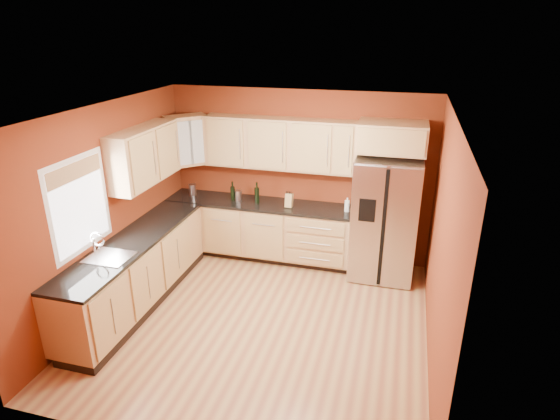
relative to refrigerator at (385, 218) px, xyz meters
The scene contains 23 objects.
floor 2.29m from the refrigerator, 129.72° to the right, with size 4.00×4.00×0.00m, color #945739.
ceiling 2.72m from the refrigerator, 129.72° to the right, with size 4.00×4.00×0.00m, color silver.
wall_back 1.46m from the refrigerator, 164.48° to the left, with size 4.00×0.04×2.60m, color maroon.
wall_front 3.89m from the refrigerator, 110.43° to the right, with size 4.00×0.04×2.60m, color maroon.
wall_left 3.75m from the refrigerator, 154.12° to the right, with size 0.04×4.00×2.60m, color maroon.
wall_right 1.80m from the refrigerator, 68.20° to the right, with size 0.04×4.00×2.60m, color maroon.
base_cabinets_back 1.95m from the refrigerator, behind, with size 2.90×0.60×0.88m, color tan.
base_cabinets_left 3.49m from the refrigerator, 151.95° to the right, with size 0.60×2.80×0.88m, color tan.
countertop_back 1.90m from the refrigerator, behind, with size 2.90×0.62×0.04m, color black.
countertop_left 3.45m from the refrigerator, 151.87° to the right, with size 0.62×2.80×0.04m, color black.
upper_cabinets_back 1.87m from the refrigerator, behind, with size 2.30×0.33×0.75m, color tan.
upper_cabinets_left 3.44m from the refrigerator, 164.22° to the right, with size 0.33×1.35×0.75m, color tan.
corner_upper_cabinet 3.16m from the refrigerator, behind, with size 0.62×0.33×0.75m, color tan.
over_fridge_cabinet 1.16m from the refrigerator, 90.00° to the left, with size 0.92×0.60×0.40m, color tan.
refrigerator is the anchor object (origin of this frame).
window 4.01m from the refrigerator, 147.46° to the right, with size 0.03×0.90×1.00m, color white.
sink_faucet 3.71m from the refrigerator, 145.05° to the right, with size 0.50×0.42×0.30m, color white, non-canonical shape.
canister_left 3.02m from the refrigerator, behind, with size 0.11×0.11×0.18m, color silver.
canister_right 2.22m from the refrigerator, behind, with size 0.11×0.11×0.18m, color silver.
wine_bottle_a 1.93m from the refrigerator, behind, with size 0.07×0.07×0.33m, color black, non-canonical shape.
wine_bottle_b 2.33m from the refrigerator, behind, with size 0.07×0.07×0.30m, color black, non-canonical shape.
knife_block 1.41m from the refrigerator, behind, with size 0.10×0.09×0.21m, color tan.
soap_dispenser 0.57m from the refrigerator, behind, with size 0.07×0.07×0.21m, color white.
Camera 1 is at (1.53, -4.68, 3.47)m, focal length 30.00 mm.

